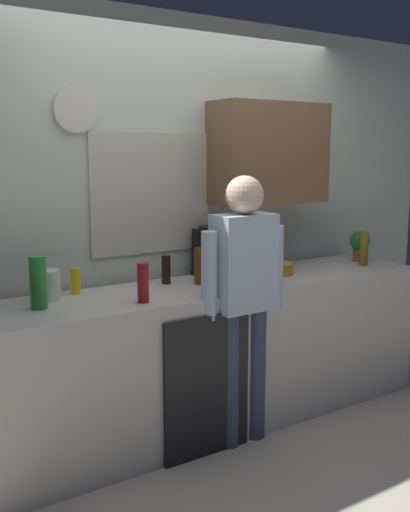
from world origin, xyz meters
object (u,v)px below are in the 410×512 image
(bottle_clear_soda, at_px, (38,283))
(storage_canister, at_px, (47,285))
(bottle_green_wine, at_px, (214,260))
(coffee_maker, at_px, (209,253))
(mixing_bowl, at_px, (277,268))
(bottle_dark_sauce, at_px, (166,270))
(bottle_amber_beer, at_px, (199,266))
(potted_plant, at_px, (360,244))
(cup_white_mug, at_px, (237,281))
(dish_soap, at_px, (75,281))
(person_at_sink, at_px, (243,288))
(bottle_olive_oil, at_px, (364,248))
(bottle_red_vinegar, at_px, (143,283))

(bottle_clear_soda, distance_m, storage_canister, 0.19)
(bottle_green_wine, relative_size, bottle_clear_soda, 1.07)
(coffee_maker, bearing_deg, mixing_bowl, -30.82)
(bottle_dark_sauce, height_order, bottle_green_wine, bottle_green_wine)
(coffee_maker, relative_size, bottle_dark_sauce, 1.83)
(bottle_clear_soda, xyz_separation_m, storage_canister, (0.10, 0.15, -0.05))
(bottle_amber_beer, relative_size, potted_plant, 1.00)
(coffee_maker, relative_size, mixing_bowl, 1.50)
(bottle_dark_sauce, bearing_deg, cup_white_mug, -51.89)
(dish_soap, distance_m, storage_canister, 0.20)
(bottle_green_wine, relative_size, storage_canister, 1.76)
(bottle_dark_sauce, xyz_separation_m, person_at_sink, (0.25, -0.47, -0.06))
(bottle_olive_oil, xyz_separation_m, storage_canister, (-2.25, 0.25, -0.04))
(bottle_red_vinegar, bearing_deg, bottle_clear_soda, 160.46)
(bottle_olive_oil, distance_m, mixing_bowl, 0.74)
(bottle_amber_beer, bearing_deg, potted_plant, -0.10)
(coffee_maker, relative_size, dish_soap, 1.83)
(bottle_red_vinegar, height_order, storage_canister, bottle_red_vinegar)
(bottle_olive_oil, bearing_deg, dish_soap, 171.35)
(bottle_red_vinegar, height_order, person_at_sink, person_at_sink)
(coffee_maker, xyz_separation_m, bottle_red_vinegar, (-0.71, -0.42, -0.04))
(bottle_red_vinegar, distance_m, cup_white_mug, 0.62)
(bottle_green_wine, xyz_separation_m, mixing_bowl, (0.51, 0.01, -0.11))
(potted_plant, bearing_deg, bottle_red_vinegar, -173.53)
(bottle_clear_soda, xyz_separation_m, mixing_bowl, (1.62, 0.00, -0.10))
(bottle_dark_sauce, xyz_separation_m, bottle_amber_beer, (0.17, -0.12, 0.03))
(bottle_olive_oil, bearing_deg, potted_plant, 52.57)
(bottle_clear_soda, distance_m, cup_white_mug, 1.16)
(bottle_red_vinegar, bearing_deg, person_at_sink, -12.19)
(coffee_maker, bearing_deg, dish_soap, -178.68)
(bottle_red_vinegar, bearing_deg, storage_canister, 141.69)
(bottle_dark_sauce, distance_m, dish_soap, 0.57)
(bottle_red_vinegar, xyz_separation_m, potted_plant, (1.93, 0.22, 0.02))
(mixing_bowl, xyz_separation_m, person_at_sink, (-0.51, -0.31, -0.01))
(bottle_clear_soda, relative_size, dish_soap, 1.56)
(bottle_red_vinegar, distance_m, mixing_bowl, 1.12)
(bottle_red_vinegar, relative_size, mixing_bowl, 1.00)
(dish_soap, bearing_deg, storage_canister, -161.10)
(bottle_green_wine, bearing_deg, mixing_bowl, 0.92)
(mixing_bowl, bearing_deg, storage_canister, 174.48)
(dish_soap, bearing_deg, bottle_dark_sauce, -5.46)
(bottle_olive_oil, height_order, cup_white_mug, bottle_olive_oil)
(bottle_amber_beer, bearing_deg, bottle_green_wine, -28.84)
(bottle_red_vinegar, bearing_deg, potted_plant, 6.47)
(bottle_amber_beer, height_order, cup_white_mug, bottle_amber_beer)
(bottle_amber_beer, xyz_separation_m, cup_white_mug, (0.12, -0.24, -0.07))
(bottle_olive_oil, xyz_separation_m, dish_soap, (-2.06, 0.31, -0.05))
(bottle_red_vinegar, bearing_deg, bottle_olive_oil, 2.57)
(bottle_olive_oil, distance_m, cup_white_mug, 1.21)
(coffee_maker, relative_size, bottle_olive_oil, 1.32)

